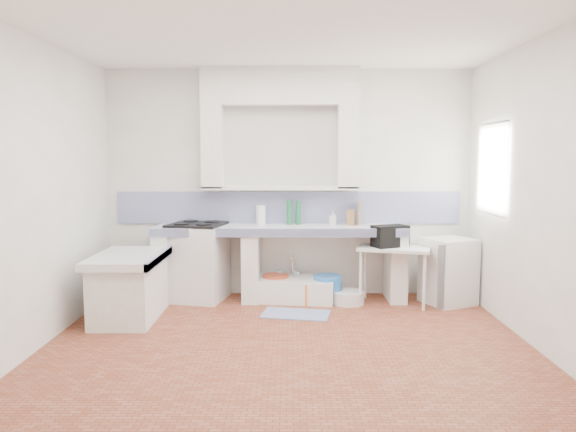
{
  "coord_description": "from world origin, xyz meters",
  "views": [
    {
      "loc": [
        0.02,
        -4.79,
        1.73
      ],
      "look_at": [
        0.0,
        1.0,
        1.1
      ],
      "focal_mm": 33.9,
      "sensor_mm": 36.0,
      "label": 1
    }
  ],
  "objects_px": {
    "stove": "(198,263)",
    "fridge": "(448,271)",
    "side_table": "(393,276)",
    "sink": "(292,290)"
  },
  "relations": [
    {
      "from": "sink",
      "to": "fridge",
      "type": "xyz_separation_m",
      "value": [
        1.84,
        -0.15,
        0.27
      ]
    },
    {
      "from": "stove",
      "to": "sink",
      "type": "height_order",
      "value": "stove"
    },
    {
      "from": "stove",
      "to": "side_table",
      "type": "relative_size",
      "value": 1.1
    },
    {
      "from": "stove",
      "to": "fridge",
      "type": "distance_m",
      "value": 3.0
    },
    {
      "from": "stove",
      "to": "sink",
      "type": "relative_size",
      "value": 0.89
    },
    {
      "from": "fridge",
      "to": "side_table",
      "type": "bearing_deg",
      "value": 158.99
    },
    {
      "from": "sink",
      "to": "side_table",
      "type": "distance_m",
      "value": 1.22
    },
    {
      "from": "sink",
      "to": "side_table",
      "type": "height_order",
      "value": "side_table"
    },
    {
      "from": "sink",
      "to": "side_table",
      "type": "xyz_separation_m",
      "value": [
        1.19,
        -0.19,
        0.22
      ]
    },
    {
      "from": "side_table",
      "to": "stove",
      "type": "bearing_deg",
      "value": -169.09
    }
  ]
}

